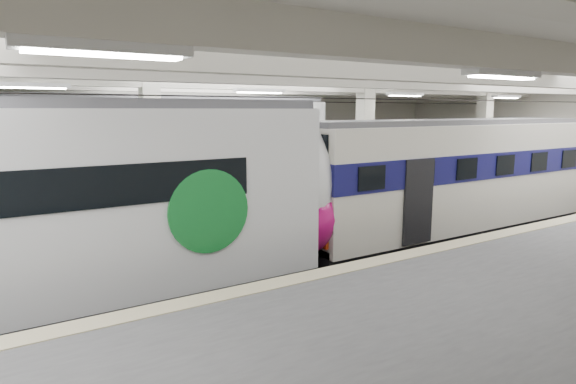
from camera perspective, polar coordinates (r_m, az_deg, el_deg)
station_hall at (r=11.53m, az=5.70°, el=3.99°), size 36.00×24.00×5.75m
modern_emu at (r=11.12m, az=-23.69°, el=-2.09°), size 14.38×2.97×4.61m
older_rer at (r=17.26m, az=18.69°, el=1.71°), size 12.16×2.69×4.07m
far_train at (r=16.73m, az=-20.81°, el=2.64°), size 15.41×3.16×4.86m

